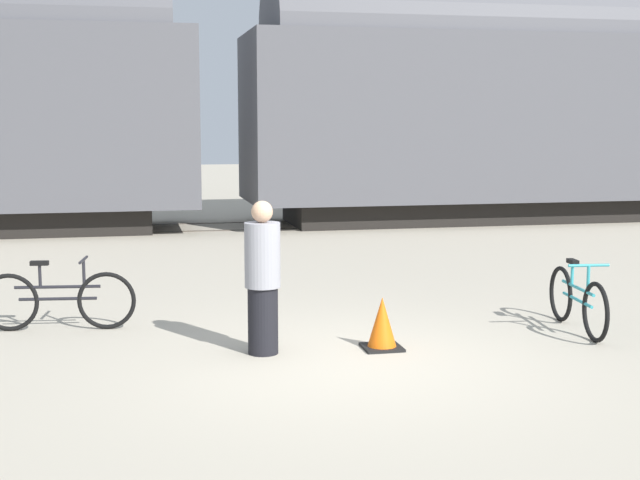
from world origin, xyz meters
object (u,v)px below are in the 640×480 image
object	(u,v)px
freight_train	(220,89)
bicycle_teal	(577,301)
bicycle_black	(58,300)
person_in_grey	(263,279)
traffic_cone	(382,325)

from	to	relation	value
freight_train	bicycle_teal	bearing A→B (deg)	-75.12
bicycle_teal	bicycle_black	distance (m)	5.88
freight_train	person_in_grey	size ratio (longest dim) A/B	33.93
bicycle_teal	person_in_grey	size ratio (longest dim) A/B	1.06
bicycle_black	traffic_cone	size ratio (longest dim) A/B	3.16
bicycle_teal	bicycle_black	size ratio (longest dim) A/B	0.96
bicycle_black	traffic_cone	bearing A→B (deg)	-25.27
bicycle_black	bicycle_teal	bearing A→B (deg)	-12.69
freight_train	traffic_cone	world-z (taller)	freight_train
freight_train	traffic_cone	xyz separation A→B (m)	(0.49, -11.09, -2.79)
freight_train	bicycle_teal	distance (m)	11.49
bicycle_black	person_in_grey	distance (m)	2.63
person_in_grey	traffic_cone	distance (m)	1.35
traffic_cone	person_in_grey	bearing A→B (deg)	176.30
bicycle_black	traffic_cone	distance (m)	3.72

